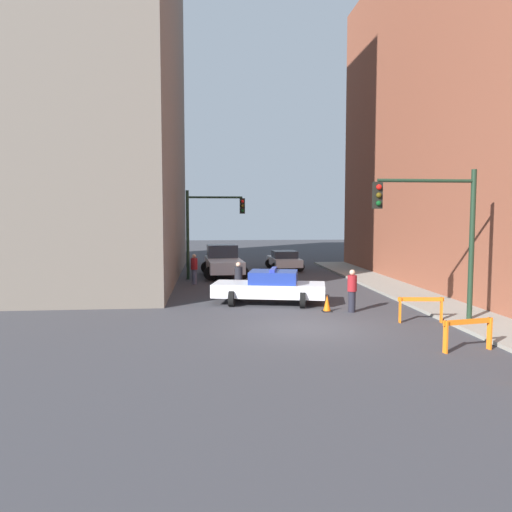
{
  "coord_description": "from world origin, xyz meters",
  "views": [
    {
      "loc": [
        -3.2,
        -16.16,
        3.73
      ],
      "look_at": [
        -0.88,
        8.1,
        1.76
      ],
      "focal_mm": 35.0,
      "sensor_mm": 36.0,
      "label": 1
    }
  ],
  "objects": [
    {
      "name": "traffic_light_far",
      "position": [
        -3.3,
        13.14,
        3.4
      ],
      "size": [
        3.44,
        0.35,
        5.2
      ],
      "color": "black",
      "rests_on": "ground_plane"
    },
    {
      "name": "traffic_cone",
      "position": [
        1.39,
        2.7,
        0.32
      ],
      "size": [
        0.36,
        0.36,
        0.66
      ],
      "color": "black",
      "rests_on": "ground_plane"
    },
    {
      "name": "barrier_mid",
      "position": [
        3.9,
        -3.28,
        0.62
      ],
      "size": [
        1.58,
        0.44,
        0.9
      ],
      "rotation": [
        0.0,
        0.0,
        0.19
      ],
      "color": "orange",
      "rests_on": "ground_plane"
    },
    {
      "name": "pedestrian_corner",
      "position": [
        -3.98,
        10.97,
        0.86
      ],
      "size": [
        0.38,
        0.38,
        1.66
      ],
      "rotation": [
        0.0,
        0.0,
        4.64
      ],
      "color": "#474C66",
      "rests_on": "ground_plane"
    },
    {
      "name": "parked_car_near",
      "position": [
        2.04,
        17.96,
        0.67
      ],
      "size": [
        2.35,
        4.35,
        1.31
      ],
      "rotation": [
        0.0,
        0.0,
        0.03
      ],
      "color": "silver",
      "rests_on": "ground_plane"
    },
    {
      "name": "sidewalk_right",
      "position": [
        6.2,
        0.0,
        0.06
      ],
      "size": [
        2.4,
        44.0,
        0.12
      ],
      "color": "gray",
      "rests_on": "ground_plane"
    },
    {
      "name": "barrier_back",
      "position": [
        4.16,
        0.39,
        0.62
      ],
      "size": [
        1.6,
        0.32,
        0.9
      ],
      "rotation": [
        0.0,
        0.0,
        -0.11
      ],
      "color": "orange",
      "rests_on": "ground_plane"
    },
    {
      "name": "building_corner_left",
      "position": [
        -12.0,
        14.0,
        12.29
      ],
      "size": [
        14.0,
        20.0,
        24.58
      ],
      "color": "#6B6056",
      "rests_on": "ground_plane"
    },
    {
      "name": "police_car",
      "position": [
        -0.6,
        4.65,
        0.72
      ],
      "size": [
        4.99,
        2.99,
        1.52
      ],
      "rotation": [
        0.0,
        0.0,
        1.35
      ],
      "color": "white",
      "rests_on": "ground_plane"
    },
    {
      "name": "ground_plane",
      "position": [
        0.0,
        0.0,
        0.0
      ],
      "size": [
        120.0,
        120.0,
        0.0
      ],
      "primitive_type": "plane",
      "color": "#38383D"
    },
    {
      "name": "white_truck",
      "position": [
        -2.29,
        14.6,
        0.91
      ],
      "size": [
        2.86,
        5.51,
        1.9
      ],
      "rotation": [
        0.0,
        0.0,
        0.06
      ],
      "color": "silver",
      "rests_on": "ground_plane"
    },
    {
      "name": "traffic_light_near",
      "position": [
        4.73,
        0.3,
        3.53
      ],
      "size": [
        3.64,
        0.35,
        5.2
      ],
      "color": "black",
      "rests_on": "sidewalk_right"
    },
    {
      "name": "pedestrian_crossing",
      "position": [
        -1.86,
        6.04,
        0.86
      ],
      "size": [
        0.51,
        0.51,
        1.66
      ],
      "rotation": [
        0.0,
        0.0,
        0.7
      ],
      "color": "#474C66",
      "rests_on": "ground_plane"
    },
    {
      "name": "pedestrian_sidewalk",
      "position": [
        2.32,
        2.5,
        0.86
      ],
      "size": [
        0.51,
        0.51,
        1.66
      ],
      "rotation": [
        0.0,
        0.0,
        2.39
      ],
      "color": "black",
      "rests_on": "ground_plane"
    }
  ]
}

